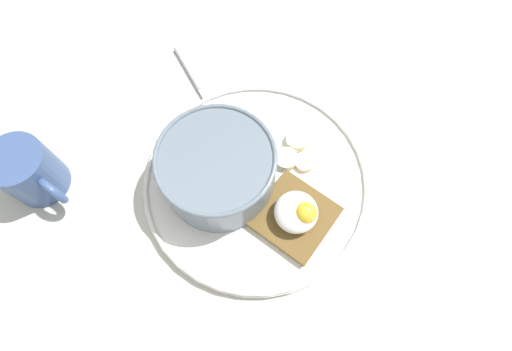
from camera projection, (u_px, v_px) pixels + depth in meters
The scene contains 10 objects.
ground_plane at pixel (256, 187), 55.03cm from camera, with size 120.00×120.00×2.00cm, color beige.
plate at pixel (256, 182), 53.37cm from camera, with size 29.97×29.97×1.60cm.
oatmeal_bowl at pixel (217, 169), 49.92cm from camera, with size 14.88×14.88×7.14cm.
toast_slice at pixel (295, 217), 50.69cm from camera, with size 12.08×12.08×1.06cm.
poached_egg at pixel (298, 212), 48.74cm from camera, with size 5.48×5.48×3.75cm.
banana_slice_front at pixel (286, 159), 53.80cm from camera, with size 4.10×4.14×1.29cm.
banana_slice_left at pixel (297, 140), 54.88cm from camera, with size 4.51×4.50×1.31cm.
banana_slice_back at pixel (305, 162), 53.71cm from camera, with size 3.12×3.18×1.15cm.
coffee_mug at pixel (30, 172), 50.36cm from camera, with size 10.00×7.23×7.93cm.
knife at pixel (192, 76), 60.39cm from camera, with size 12.28×1.70×0.80cm.
Camera 1 is at (17.41, -9.10, 52.43)cm, focal length 28.00 mm.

